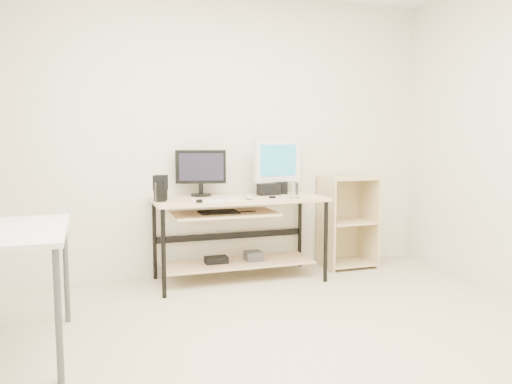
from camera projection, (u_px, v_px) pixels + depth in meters
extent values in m
cube|color=beige|center=(320.00, 357.00, 2.91)|extent=(4.00, 4.00, 0.01)
cube|color=#ECE6CD|center=(228.00, 135.00, 4.66)|extent=(4.00, 0.01, 2.60)
cube|color=beige|center=(239.00, 199.00, 4.39)|extent=(1.50, 0.65, 0.03)
cube|color=beige|center=(224.00, 213.00, 4.31)|extent=(0.90, 0.49, 0.02)
cube|color=beige|center=(238.00, 262.00, 4.51)|extent=(1.35, 0.46, 0.02)
cube|color=black|center=(219.00, 212.00, 4.30)|extent=(0.33, 0.22, 0.01)
cylinder|color=black|center=(248.00, 211.00, 4.33)|extent=(0.14, 0.01, 0.01)
cube|color=#414143|center=(254.00, 256.00, 4.55)|extent=(0.15, 0.15, 0.08)
cube|color=black|center=(216.00, 260.00, 4.44)|extent=(0.20, 0.12, 0.06)
cylinder|color=black|center=(164.00, 254.00, 3.94)|extent=(0.04, 0.04, 0.72)
cylinder|color=black|center=(155.00, 240.00, 4.48)|extent=(0.04, 0.04, 0.72)
cylinder|color=black|center=(326.00, 242.00, 4.39)|extent=(0.04, 0.04, 0.72)
cylinder|color=black|center=(300.00, 230.00, 4.93)|extent=(0.04, 0.04, 0.72)
cube|color=silver|center=(12.00, 232.00, 2.87)|extent=(0.60, 1.00, 0.03)
cylinder|color=#414143|center=(58.00, 316.00, 2.56)|extent=(0.04, 0.04, 0.72)
cylinder|color=#414143|center=(66.00, 271.00, 3.43)|extent=(0.04, 0.04, 0.72)
cube|color=#D9C087|center=(326.00, 223.00, 4.83)|extent=(0.02, 0.40, 0.90)
cube|color=#D9C087|center=(369.00, 220.00, 4.98)|extent=(0.02, 0.40, 0.90)
cube|color=#D9C087|center=(338.00, 219.00, 5.08)|extent=(0.50, 0.02, 0.90)
cube|color=#D9C087|center=(347.00, 262.00, 4.95)|extent=(0.46, 0.38, 0.02)
cube|color=#D9C087|center=(348.00, 222.00, 4.91)|extent=(0.46, 0.38, 0.02)
cube|color=#D9C087|center=(348.00, 178.00, 4.86)|extent=(0.46, 0.38, 0.02)
cylinder|color=black|center=(201.00, 195.00, 4.49)|extent=(0.19, 0.19, 0.02)
cylinder|color=black|center=(201.00, 189.00, 4.49)|extent=(0.04, 0.04, 0.09)
cube|color=black|center=(201.00, 167.00, 4.47)|extent=(0.45, 0.14, 0.30)
cube|color=black|center=(201.00, 167.00, 4.44)|extent=(0.37, 0.09, 0.24)
cube|color=silver|center=(277.00, 193.00, 4.69)|extent=(0.17, 0.15, 0.01)
cylinder|color=silver|center=(277.00, 187.00, 4.69)|extent=(0.04, 0.04, 0.10)
cube|color=silver|center=(277.00, 160.00, 4.66)|extent=(0.48, 0.15, 0.41)
cube|color=teal|center=(278.00, 160.00, 4.63)|extent=(0.40, 0.09, 0.32)
cube|color=silver|center=(215.00, 200.00, 4.13)|extent=(0.38, 0.11, 0.01)
ellipsoid|color=#BBBBC1|center=(249.00, 197.00, 4.25)|extent=(0.10, 0.12, 0.04)
cube|color=black|center=(269.00, 190.00, 4.55)|extent=(0.21, 0.11, 0.10)
cube|color=black|center=(161.00, 195.00, 4.16)|extent=(0.12, 0.12, 0.09)
cube|color=black|center=(160.00, 183.00, 4.15)|extent=(0.14, 0.14, 0.13)
cube|color=black|center=(283.00, 188.00, 4.66)|extent=(0.12, 0.12, 0.11)
cube|color=black|center=(160.00, 192.00, 4.08)|extent=(0.09, 0.06, 0.16)
cylinder|color=black|center=(199.00, 201.00, 4.04)|extent=(0.06, 0.06, 0.02)
cube|color=black|center=(272.00, 197.00, 4.36)|extent=(0.09, 0.12, 0.01)
cylinder|color=#9D7C46|center=(294.00, 198.00, 4.33)|extent=(0.11, 0.11, 0.01)
cylinder|color=white|center=(294.00, 190.00, 4.32)|extent=(0.08, 0.08, 0.13)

